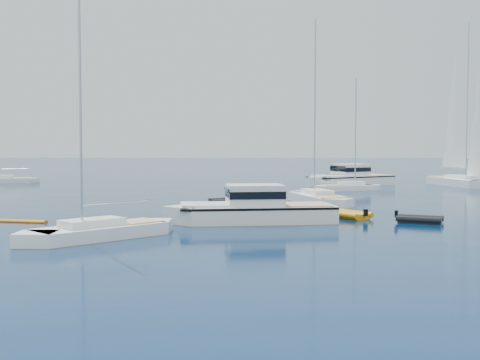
{
  "coord_description": "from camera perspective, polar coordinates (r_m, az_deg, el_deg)",
  "views": [
    {
      "loc": [
        1.43,
        -25.74,
        5.14
      ],
      "look_at": [
        -0.03,
        25.45,
        2.2
      ],
      "focal_mm": 48.25,
      "sensor_mm": 36.0,
      "label": 1
    }
  ],
  "objects": [
    {
      "name": "tender_grey_near",
      "position": [
        43.19,
        15.61,
        -3.67
      ],
      "size": [
        3.41,
        2.71,
        0.95
      ],
      "primitive_type": null,
      "rotation": [
        0.0,
        0.0,
        4.32
      ],
      "color": "black",
      "rests_on": "ground"
    },
    {
      "name": "sailboat_sails_r",
      "position": [
        82.16,
        18.82,
        -0.48
      ],
      "size": [
        6.87,
        14.03,
        19.96
      ],
      "primitive_type": null,
      "rotation": [
        0.0,
        0.0,
        3.4
      ],
      "color": "white",
      "rests_on": "ground"
    },
    {
      "name": "motor_cruiser_centre",
      "position": [
        41.93,
        0.99,
        -3.76
      ],
      "size": [
        12.33,
        5.41,
        3.13
      ],
      "primitive_type": null,
      "rotation": [
        0.0,
        0.0,
        1.72
      ],
      "color": "silver",
      "rests_on": "ground"
    },
    {
      "name": "sailboat_centre",
      "position": [
        71.03,
        9.53,
        -0.91
      ],
      "size": [
        8.82,
        5.14,
        12.63
      ],
      "primitive_type": null,
      "rotation": [
        0.0,
        0.0,
        5.08
      ],
      "color": "white",
      "rests_on": "ground"
    },
    {
      "name": "tender_grey_far",
      "position": [
        55.08,
        -0.77,
        -2.07
      ],
      "size": [
        4.29,
        3.84,
        0.95
      ],
      "primitive_type": null,
      "rotation": [
        0.0,
        0.0,
        2.17
      ],
      "color": "black",
      "rests_on": "ground"
    },
    {
      "name": "sailboat_mid_r",
      "position": [
        55.55,
        7.0,
        -2.05
      ],
      "size": [
        5.94,
        11.48,
        16.34
      ],
      "primitive_type": null,
      "rotation": [
        0.0,
        0.0,
        0.29
      ],
      "color": "white",
      "rests_on": "ground"
    },
    {
      "name": "ground",
      "position": [
        26.29,
        -1.52,
        -7.99
      ],
      "size": [
        400.0,
        400.0,
        0.0
      ],
      "primitive_type": "plane",
      "color": "#072048",
      "rests_on": "ground"
    },
    {
      "name": "sailboat_fore",
      "position": [
        35.77,
        -12.33,
        -5.05
      ],
      "size": [
        9.21,
        9.36,
        15.32
      ],
      "primitive_type": null,
      "rotation": [
        0.0,
        0.0,
        2.37
      ],
      "color": "white",
      "rests_on": "ground"
    },
    {
      "name": "motor_cruiser_distant",
      "position": [
        78.97,
        9.58,
        -0.49
      ],
      "size": [
        12.9,
        10.08,
        3.35
      ],
      "primitive_type": null,
      "rotation": [
        0.0,
        0.0,
        2.13
      ],
      "color": "white",
      "rests_on": "ground"
    },
    {
      "name": "sailboat_far_l",
      "position": [
        88.53,
        -20.11,
        -0.24
      ],
      "size": [
        9.48,
        3.91,
        13.54
      ],
      "primitive_type": null,
      "rotation": [
        0.0,
        0.0,
        1.74
      ],
      "color": "silver",
      "rests_on": "ground"
    },
    {
      "name": "kayak_orange",
      "position": [
        44.25,
        -18.69,
        -3.56
      ],
      "size": [
        3.41,
        1.2,
        0.3
      ],
      "primitive_type": null,
      "rotation": [
        0.0,
        0.0,
        1.37
      ],
      "color": "#CD6609",
      "rests_on": "ground"
    },
    {
      "name": "tender_yellow",
      "position": [
        45.16,
        9.22,
        -3.29
      ],
      "size": [
        4.13,
        4.52,
        0.95
      ],
      "primitive_type": null,
      "rotation": [
        0.0,
        0.0,
        0.63
      ],
      "color": "orange",
      "rests_on": "ground"
    }
  ]
}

